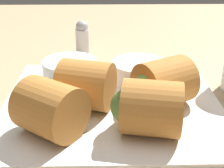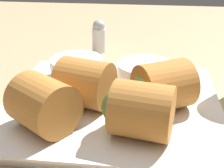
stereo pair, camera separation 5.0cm
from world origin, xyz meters
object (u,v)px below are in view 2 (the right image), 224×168
Objects in this scene: dipping_bowl_near at (145,73)px; salt_shaker at (99,36)px; serving_plate at (112,105)px; dipping_bowl_far at (77,67)px.

dipping_bowl_near is 1.25× the size of salt_shaker.
serving_plate is at bearing -76.99° from salt_shaker.
serving_plate is 4.38× the size of salt_shaker.
serving_plate is 23.84cm from salt_shaker.
dipping_bowl_near is at bearing -4.33° from dipping_bowl_far.
dipping_bowl_far is at bearing 175.67° from dipping_bowl_near.
salt_shaker is (-5.34, 23.11, 2.44)cm from serving_plate.
dipping_bowl_far is 1.25× the size of salt_shaker.
dipping_bowl_near and dipping_bowl_far have the same top height.
serving_plate is 3.52× the size of dipping_bowl_near.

